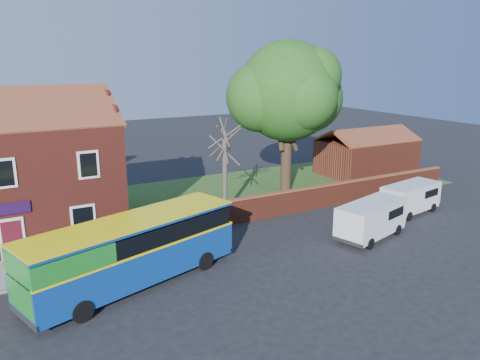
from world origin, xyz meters
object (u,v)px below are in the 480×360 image
large_tree (287,94)px  bus (127,250)px  van_near (371,218)px  van_far (411,197)px

large_tree → bus: bearing=-147.0°
bus → large_tree: 18.90m
van_near → large_tree: bearing=67.9°
van_near → large_tree: 12.36m
bus → van_near: bus is taller
van_near → large_tree: size_ratio=0.45×
bus → van_far: 19.44m
van_far → large_tree: bearing=106.7°
van_far → van_near: bearing=-169.4°
bus → van_near: 13.92m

